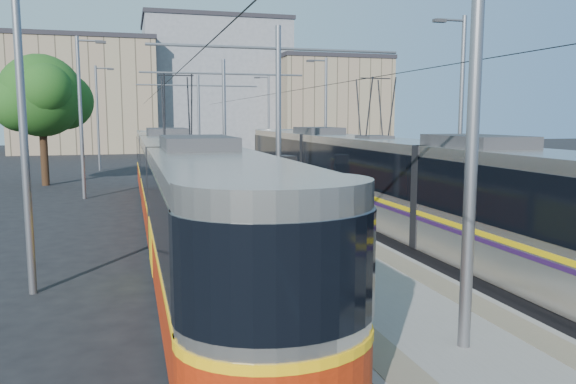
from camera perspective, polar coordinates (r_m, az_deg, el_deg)
name	(u,v)px	position (r m, az deg, el deg)	size (l,w,h in m)	color
ground	(366,292)	(13.49, 7.91, -10.02)	(160.00, 160.00, 0.00)	black
platform	(235,193)	(29.49, -5.43, -0.10)	(4.00, 50.00, 0.30)	gray
tactile_strip_left	(207,191)	(29.25, -8.23, 0.10)	(0.70, 50.00, 0.01)	gray
tactile_strip_right	(262,189)	(29.76, -2.69, 0.30)	(0.70, 50.00, 0.01)	gray
rails	(235,196)	(29.51, -5.43, -0.36)	(8.71, 70.00, 0.03)	gray
track_arrow	(239,363)	(9.79, -5.03, -16.93)	(1.20, 5.00, 0.01)	silver
tram_left	(179,185)	(20.05, -11.03, 0.68)	(2.43, 29.01, 5.50)	black
tram_right	(374,177)	(21.39, 8.68, 1.55)	(2.43, 32.24, 5.50)	black
catenary	(245,108)	(26.44, -4.43, 8.54)	(9.20, 70.00, 7.00)	slate
street_lamps	(221,116)	(33.17, -6.78, 7.71)	(15.18, 38.22, 8.00)	slate
shelter	(286,180)	(23.84, -0.24, 1.24)	(0.87, 1.12, 2.17)	black
tree	(47,97)	(36.88, -23.26, 8.82)	(5.36, 4.96, 7.79)	#382314
building_left	(86,96)	(71.97, -19.83, 9.18)	(16.32, 12.24, 13.31)	gray
building_centre	(215,85)	(76.71, -7.47, 10.69)	(18.36, 14.28, 16.67)	gray
building_right	(329,103)	(74.20, 4.15, 8.97)	(14.28, 10.20, 11.84)	gray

